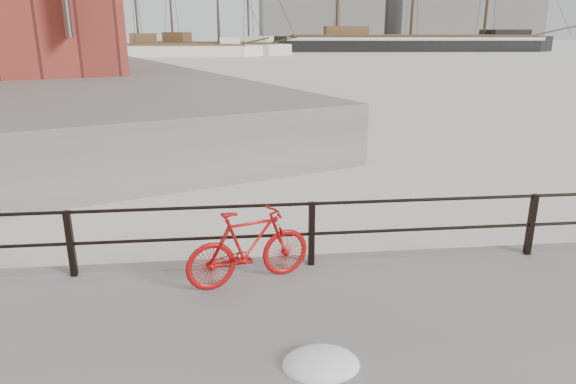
# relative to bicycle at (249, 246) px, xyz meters

# --- Properties ---
(ground) EXTENTS (400.00, 400.00, 0.00)m
(ground) POSITION_rel_bicycle_xyz_m (4.46, 0.63, -0.90)
(ground) COLOR white
(ground) RESTS_ON ground
(guardrail) EXTENTS (28.00, 0.10, 1.00)m
(guardrail) POSITION_rel_bicycle_xyz_m (4.46, 0.48, -0.05)
(guardrail) COLOR black
(guardrail) RESTS_ON promenade
(bicycle) EXTENTS (1.80, 0.84, 1.09)m
(bicycle) POSITION_rel_bicycle_xyz_m (0.00, 0.00, 0.00)
(bicycle) COLOR #AC0C0B
(bicycle) RESTS_ON promenade
(barque_black) EXTENTS (62.82, 24.72, 34.68)m
(barque_black) POSITION_rel_bicycle_xyz_m (33.75, 91.23, -0.90)
(barque_black) COLOR black
(barque_black) RESTS_ON ground
(schooner_mid) EXTENTS (32.16, 22.51, 21.25)m
(schooner_mid) POSITION_rel_bicycle_xyz_m (-3.38, 82.11, -0.90)
(schooner_mid) COLOR silver
(schooner_mid) RESTS_ON ground
(schooner_left) EXTENTS (27.24, 13.58, 19.99)m
(schooner_left) POSITION_rel_bicycle_xyz_m (-7.81, 75.65, -0.90)
(schooner_left) COLOR white
(schooner_left) RESTS_ON ground
(industrial_west) EXTENTS (32.00, 18.00, 18.00)m
(industrial_west) POSITION_rel_bicycle_xyz_m (24.46, 140.63, 8.10)
(industrial_west) COLOR gray
(industrial_west) RESTS_ON ground
(industrial_mid) EXTENTS (26.00, 20.00, 24.00)m
(industrial_mid) POSITION_rel_bicycle_xyz_m (59.46, 145.63, 11.10)
(industrial_mid) COLOR gray
(industrial_mid) RESTS_ON ground
(industrial_east) EXTENTS (20.00, 16.00, 14.00)m
(industrial_east) POSITION_rel_bicycle_xyz_m (82.46, 150.63, 6.10)
(industrial_east) COLOR gray
(industrial_east) RESTS_ON ground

